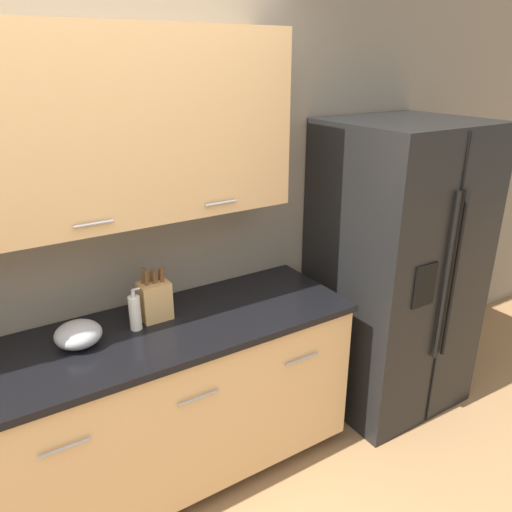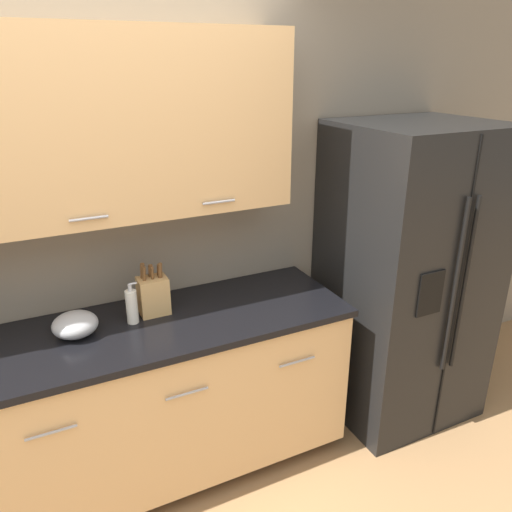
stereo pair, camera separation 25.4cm
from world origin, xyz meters
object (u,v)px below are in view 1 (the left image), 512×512
(refrigerator, at_px, (394,269))
(knife_block, at_px, (155,300))
(soap_dispenser, at_px, (135,312))
(mixing_bowl, at_px, (77,335))

(refrigerator, distance_m, knife_block, 1.50)
(refrigerator, relative_size, knife_block, 6.58)
(soap_dispenser, height_order, mixing_bowl, soap_dispenser)
(soap_dispenser, distance_m, mixing_bowl, 0.27)
(knife_block, relative_size, mixing_bowl, 1.32)
(refrigerator, height_order, mixing_bowl, refrigerator)
(soap_dispenser, xyz_separation_m, mixing_bowl, (-0.27, -0.00, -0.03))
(mixing_bowl, bearing_deg, soap_dispenser, 0.63)
(soap_dispenser, relative_size, mixing_bowl, 1.01)
(refrigerator, xyz_separation_m, soap_dispenser, (-1.60, 0.11, 0.11))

